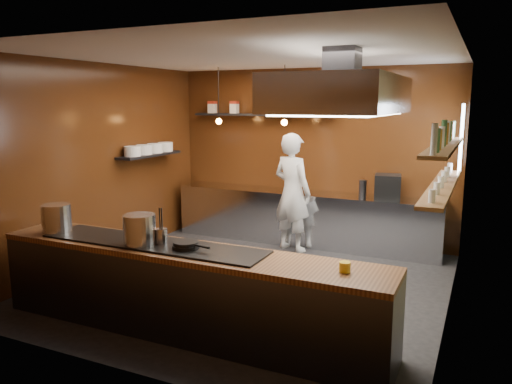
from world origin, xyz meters
The scene contains 26 objects.
floor centered at (0.00, 0.00, 0.00)m, with size 5.00×5.00×0.00m, color black.
back_wall centered at (0.00, 2.50, 1.50)m, with size 5.00×5.00×0.00m, color #3E190B.
left_wall centered at (-2.50, 0.00, 1.50)m, with size 5.00×5.00×0.00m, color #3E190B.
right_wall centered at (2.50, 0.00, 1.50)m, with size 5.00×5.00×0.00m, color #424326.
ceiling centered at (0.00, 0.00, 3.00)m, with size 5.00×5.00×0.00m, color silver.
window_pane centered at (2.45, 1.70, 1.90)m, with size 1.00×1.00×0.00m, color white.
prep_counter centered at (0.00, 2.17, 0.45)m, with size 4.60×0.65×0.90m, color silver.
pass_counter centered at (0.00, -1.60, 0.47)m, with size 4.40×0.72×0.94m.
tin_shelf centered at (-0.90, 2.36, 2.20)m, with size 2.60×0.26×0.04m, color black.
plate_shelf centered at (-2.34, 1.00, 1.55)m, with size 0.30×1.40×0.04m, color black.
bottle_shelf_upper centered at (2.34, 0.30, 1.92)m, with size 0.26×2.80×0.04m, color brown.
bottle_shelf_lower centered at (2.34, 0.30, 1.45)m, with size 0.26×2.80×0.04m, color brown.
extractor_hood centered at (1.30, -0.40, 2.51)m, with size 1.20×2.00×0.72m.
pendant_left centered at (-1.40, 1.70, 2.15)m, with size 0.10×0.10×0.95m.
pendant_right centered at (-0.20, 1.70, 2.15)m, with size 0.10×0.10×0.95m.
storage_tins centered at (-0.75, 2.36, 2.33)m, with size 2.43×0.13×0.22m.
plate_stacks centered at (-2.34, 1.00, 1.65)m, with size 0.26×1.16×0.16m.
bottles centered at (2.34, 0.30, 2.06)m, with size 0.06×2.66×0.24m.
wine_glasses centered at (2.34, 0.30, 1.53)m, with size 0.07×2.37×0.13m.
stockpot_large centered at (-1.67, -1.69, 1.10)m, with size 0.33×0.33×0.32m, color silver.
stockpot_small centered at (-0.48, -1.70, 1.10)m, with size 0.34×0.34×0.32m, color #B7BABF.
utensil_crock centered at (-0.28, -1.59, 1.02)m, with size 0.13×0.13×0.16m, color #B7B9BF.
frying_pan centered at (0.05, -1.63, 0.97)m, with size 0.45×0.28×0.07m.
butter_jar centered at (1.71, -1.60, 0.97)m, with size 0.10×0.10×0.09m, color yellow.
espresso_machine centered at (1.40, 2.12, 1.10)m, with size 0.40×0.38×0.40m, color black.
chef centered at (-0.05, 1.71, 0.97)m, with size 0.71×0.46×1.94m, color silver.
Camera 1 is at (2.78, -5.80, 2.41)m, focal length 35.00 mm.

